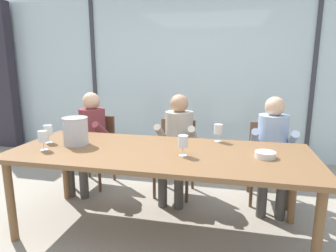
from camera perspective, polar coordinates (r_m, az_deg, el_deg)
The scene contains 19 objects.
ground at distance 3.74m, azimuth 2.24°, elevation -11.96°, with size 14.00×14.00×0.00m, color #9E9384.
window_glass_panel at distance 4.77m, azimuth 5.39°, elevation 9.36°, with size 7.83×0.03×2.60m, color silver.
window_mullion_left at distance 5.27m, azimuth -14.27°, elevation 9.30°, with size 0.06×0.06×2.60m, color #38383D.
window_mullion_right at distance 4.85m, azimuth 26.73°, elevation 8.18°, with size 0.06×0.06×2.60m, color #38383D.
hillside_vineyard at distance 8.68m, azimuth 8.66°, elevation 6.62°, with size 13.83×2.40×1.43m, color #568942.
curtain_heavy_drape at distance 6.17m, azimuth -30.25°, elevation 8.40°, with size 0.56×0.20×2.60m, color #332D38.
dining_table at distance 2.57m, azimuth -1.73°, elevation -6.31°, with size 2.63×1.04×0.78m.
chair_near_curtain at distance 3.86m, azimuth -13.94°, elevation -3.56°, with size 0.47×0.47×0.87m.
chair_left_of_center at distance 3.48m, azimuth 1.63°, elevation -4.91°, with size 0.46×0.46×0.87m.
chair_center at distance 3.50m, azimuth 19.16°, elevation -5.54°, with size 0.45×0.45×0.87m.
person_maroon_top at distance 3.68m, azimuth -15.19°, elevation -1.63°, with size 0.48×0.62×1.19m.
person_beige_jumper at distance 3.32m, azimuth 1.90°, elevation -2.69°, with size 0.47×0.62×1.19m.
person_pale_blue_shirt at distance 3.29m, azimuth 19.93°, elevation -3.54°, with size 0.48×0.62×1.19m.
ice_bucket_primary at distance 2.84m, azimuth -17.78°, elevation -0.89°, with size 0.24×0.24×0.26m.
tasting_bowl at distance 2.49m, azimuth 18.63°, elevation -5.38°, with size 0.17×0.17×0.05m, color silver.
wine_glass_by_left_taster at distance 2.38m, azimuth 2.98°, elevation -3.08°, with size 0.08×0.08×0.17m.
wine_glass_near_bucket at distance 2.86m, azimuth 9.90°, elevation -0.77°, with size 0.08×0.08×0.17m.
wine_glass_center_pour at distance 3.00m, azimuth -22.61°, elevation -0.82°, with size 0.08×0.08×0.17m.
wine_glass_by_right_taster at distance 2.77m, azimuth -23.45°, elevation -2.03°, with size 0.08×0.08×0.17m.
Camera 1 is at (0.61, -2.36, 1.52)m, focal length 30.89 mm.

